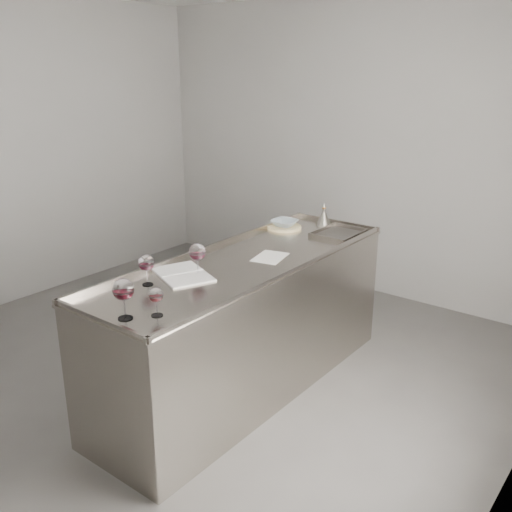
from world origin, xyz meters
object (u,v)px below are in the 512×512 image
Objects in this scene: wine_glass_left at (146,264)px; notebook at (183,274)px; wine_glass_right at (123,290)px; ceramic_bowl at (284,223)px; wine_funnel at (324,218)px; wine_glass_small at (156,296)px; counter at (246,325)px; wine_glass_middle at (197,253)px.

notebook is (0.05, 0.24, -0.13)m from wine_glass_left.
wine_glass_right is 0.46× the size of notebook.
wine_glass_left is 0.92× the size of ceramic_bowl.
wine_glass_right reaches higher than wine_glass_left.
notebook is at bearing -93.23° from wine_funnel.
wine_glass_small is (0.10, 0.12, -0.04)m from wine_glass_right.
counter reaches higher than notebook.
wine_glass_middle is 1.47m from wine_funnel.
wine_funnel is (-0.13, 2.16, -0.10)m from wine_glass_right.
ceramic_bowl is at bearing 92.24° from wine_glass_left.
ceramic_bowl is at bearing 118.28° from notebook.
wine_glass_middle is at bearing 67.65° from wine_glass_left.
wine_glass_small is (0.25, -0.57, -0.03)m from wine_glass_middle.
wine_glass_left is 0.39× the size of notebook.
wine_glass_left is 1.19× the size of wine_glass_small.
notebook is 1.26m from ceramic_bowl.
ceramic_bowl reaches higher than counter.
notebook is at bearing -107.85° from counter.
counter is 0.93m from wine_glass_left.
wine_glass_left and wine_funnel have the same top height.
wine_glass_small is at bearing -83.44° from wine_funnel.
wine_glass_right is 0.17m from wine_glass_small.
wine_glass_right reaches higher than counter.
wine_glass_middle is 1.10× the size of wine_funnel.
counter is 13.02× the size of wine_glass_left.
wine_funnel is (0.09, 1.53, 0.05)m from notebook.
wine_glass_small is 1.81m from ceramic_bowl.
counter is at bearing 74.24° from wine_glass_left.
wine_glass_right is at bearing -129.72° from wine_glass_small.
counter is 1.20m from wine_funnel.
ceramic_bowl is at bearing 103.69° from wine_glass_small.
wine_glass_middle is at bearing -100.28° from counter.
wine_glass_small is 0.61m from notebook.
wine_glass_right is at bearing -78.29° from wine_glass_middle.
wine_funnel is (0.19, 0.27, 0.01)m from ceramic_bowl.
wine_glass_right is at bearing -86.51° from wine_funnel.
counter is 1.25m from wine_glass_right.
notebook is (-0.07, -0.06, -0.14)m from wine_glass_middle.
wine_glass_small is at bearing -35.94° from wine_glass_left.
wine_glass_right is 1.18× the size of wine_funnel.
ceramic_bowl is 0.34m from wine_funnel.
ceramic_bowl is (-0.43, 1.76, -0.07)m from wine_glass_small.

